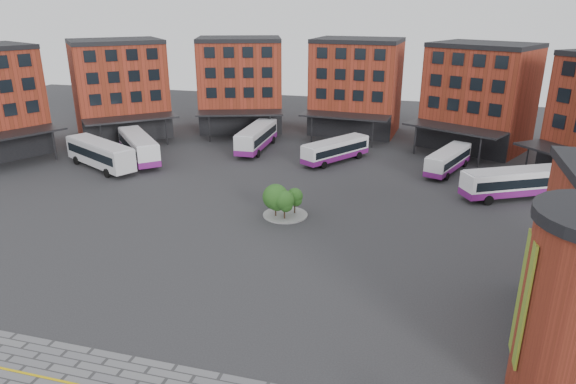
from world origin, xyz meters
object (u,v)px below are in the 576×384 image
(bus_c, at_px, (257,137))
(bus_e, at_px, (448,160))
(tree_island, at_px, (281,200))
(bus_d, at_px, (336,150))
(bus_a, at_px, (100,153))
(bus_f, at_px, (514,183))
(bus_b, at_px, (138,147))

(bus_c, distance_m, bus_e, 26.24)
(tree_island, xyz_separation_m, bus_e, (15.76, 19.33, -0.27))
(bus_c, xyz_separation_m, bus_d, (11.87, -2.92, -0.22))
(bus_a, xyz_separation_m, bus_f, (48.55, 2.52, -0.32))
(bus_d, distance_m, bus_f, 22.23)
(bus_f, bearing_deg, bus_a, -115.28)
(bus_c, height_order, bus_f, bus_c)
(tree_island, bearing_deg, bus_f, 27.58)
(bus_f, bearing_deg, bus_c, -137.20)
(tree_island, distance_m, bus_f, 25.12)
(tree_island, distance_m, bus_e, 24.94)
(bus_b, height_order, bus_c, bus_b)
(tree_island, distance_m, bus_a, 27.82)
(bus_b, distance_m, bus_f, 45.85)
(bus_a, bearing_deg, bus_b, -4.28)
(tree_island, height_order, bus_d, tree_island)
(bus_b, xyz_separation_m, bus_f, (45.81, -1.93, -0.14))
(bus_b, relative_size, bus_c, 0.91)
(bus_a, height_order, bus_f, bus_a)
(tree_island, distance_m, bus_c, 25.00)
(tree_island, xyz_separation_m, bus_a, (-26.28, 9.12, 0.24))
(tree_island, relative_size, bus_b, 0.41)
(bus_c, height_order, bus_d, bus_c)
(bus_d, bearing_deg, bus_e, 30.62)
(bus_a, distance_m, bus_e, 43.27)
(bus_a, relative_size, bus_b, 1.11)
(bus_d, bearing_deg, bus_c, -161.00)
(bus_a, bearing_deg, bus_d, -41.51)
(bus_b, relative_size, bus_e, 1.06)
(bus_c, xyz_separation_m, bus_e, (26.00, -3.47, -0.28))
(tree_island, xyz_separation_m, bus_d, (1.63, 19.88, -0.21))
(bus_d, bearing_deg, bus_f, 11.07)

